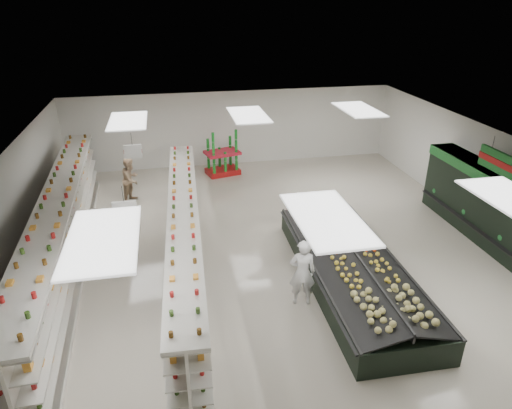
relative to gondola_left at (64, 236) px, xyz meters
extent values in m
plane|color=beige|center=(5.77, -0.53, -0.95)|extent=(16.00, 16.00, 0.00)
cube|color=white|center=(5.77, -0.53, 2.25)|extent=(14.00, 16.00, 0.02)
cube|color=white|center=(5.77, 7.47, 0.65)|extent=(14.00, 0.02, 3.20)
cube|color=white|center=(-1.23, -0.53, 0.65)|extent=(0.02, 16.00, 3.20)
cube|color=white|center=(12.77, -0.53, 0.65)|extent=(0.02, 16.00, 3.20)
cube|color=black|center=(12.07, -2.03, -0.40)|extent=(0.55, 7.80, 0.15)
cube|color=white|center=(1.97, -2.53, 1.80)|extent=(0.50, 0.06, 0.40)
cube|color=#A61312|center=(1.97, -2.53, 1.80)|extent=(0.52, 0.02, 0.12)
cylinder|color=black|center=(1.97, -2.53, 2.10)|extent=(0.01, 0.01, 0.50)
cube|color=white|center=(1.97, 1.47, 1.80)|extent=(0.50, 0.06, 0.40)
cube|color=#A61312|center=(1.97, 1.47, 1.80)|extent=(0.52, 0.02, 0.12)
cylinder|color=black|center=(1.97, 1.47, 2.10)|extent=(0.01, 0.01, 0.50)
cylinder|color=black|center=(12.02, -0.83, 2.10)|extent=(0.01, 0.01, 0.50)
cube|color=white|center=(0.00, 0.00, -0.89)|extent=(1.44, 11.99, 0.12)
cube|color=white|center=(0.00, 0.00, 0.04)|extent=(0.61, 11.95, 1.99)
cube|color=white|center=(0.00, 0.00, 1.08)|extent=(1.44, 11.99, 0.08)
cube|color=beige|center=(-0.23, -0.01, -0.77)|extent=(0.98, 11.87, 0.03)
cube|color=beige|center=(-0.23, -0.01, -0.34)|extent=(0.98, 11.87, 0.03)
cube|color=beige|center=(-0.23, -0.01, 0.10)|extent=(0.98, 11.87, 0.03)
cube|color=beige|center=(-0.23, -0.01, 0.54)|extent=(0.98, 11.87, 0.03)
cube|color=beige|center=(-0.23, -0.01, 0.97)|extent=(0.98, 11.87, 0.03)
cube|color=beige|center=(0.23, 0.01, -0.77)|extent=(0.98, 11.87, 0.03)
cube|color=beige|center=(0.23, 0.01, -0.34)|extent=(0.98, 11.87, 0.03)
cube|color=beige|center=(0.23, 0.01, 0.10)|extent=(0.98, 11.87, 0.03)
cube|color=beige|center=(0.23, 0.01, 0.54)|extent=(0.98, 11.87, 0.03)
cube|color=beige|center=(0.23, 0.01, 0.97)|extent=(0.98, 11.87, 0.03)
cube|color=white|center=(3.23, -0.73, -0.90)|extent=(1.26, 10.64, 0.11)
cube|color=white|center=(3.23, -0.73, -0.07)|extent=(0.52, 10.61, 1.77)
cube|color=white|center=(3.23, -0.73, 0.85)|extent=(1.26, 10.64, 0.07)
cube|color=beige|center=(3.03, -0.72, -0.79)|extent=(0.85, 10.53, 0.03)
cube|color=beige|center=(3.03, -0.72, -0.41)|extent=(0.85, 10.53, 0.03)
cube|color=beige|center=(3.03, -0.72, -0.02)|extent=(0.85, 10.53, 0.03)
cube|color=beige|center=(3.03, -0.72, 0.37)|extent=(0.85, 10.53, 0.03)
cube|color=beige|center=(3.03, -0.72, 0.76)|extent=(0.85, 10.53, 0.03)
cube|color=beige|center=(3.43, -0.73, -0.79)|extent=(0.85, 10.53, 0.03)
cube|color=beige|center=(3.43, -0.73, -0.41)|extent=(0.85, 10.53, 0.03)
cube|color=beige|center=(3.43, -0.73, -0.02)|extent=(0.85, 10.53, 0.03)
cube|color=beige|center=(3.43, -0.73, 0.37)|extent=(0.85, 10.53, 0.03)
cube|color=beige|center=(3.43, -0.73, 0.76)|extent=(0.85, 10.53, 0.03)
cube|color=black|center=(7.44, -2.29, -0.63)|extent=(2.37, 6.57, 0.65)
cube|color=#262626|center=(6.35, -2.27, -0.28)|extent=(0.19, 6.53, 0.06)
cube|color=#262626|center=(8.52, -2.32, -0.28)|extent=(0.19, 6.53, 0.06)
cube|color=black|center=(6.85, -2.28, -0.19)|extent=(1.34, 6.46, 0.33)
cube|color=black|center=(8.02, -2.31, -0.19)|extent=(1.34, 6.46, 0.33)
cube|color=#262626|center=(7.44, -2.29, -0.09)|extent=(0.18, 6.43, 0.23)
cube|color=#A61312|center=(5.16, 6.25, -0.84)|extent=(1.49, 1.17, 0.22)
cube|color=#B4182A|center=(5.16, 6.25, -0.02)|extent=(1.56, 1.24, 0.11)
imported|color=white|center=(5.89, -2.87, -0.08)|extent=(0.70, 0.52, 1.74)
imported|color=tan|center=(1.57, 4.22, -0.13)|extent=(0.81, 0.94, 1.65)
camera|label=1|loc=(3.00, -11.67, 6.01)|focal=32.00mm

